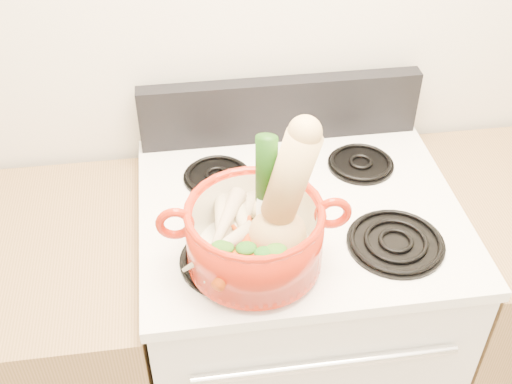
{
  "coord_description": "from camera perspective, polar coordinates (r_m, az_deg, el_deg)",
  "views": [
    {
      "loc": [
        -0.27,
        0.25,
        1.98
      ],
      "look_at": [
        -0.14,
        1.2,
        1.18
      ],
      "focal_mm": 45.0,
      "sensor_mm": 36.0,
      "label": 1
    }
  ],
  "objects": [
    {
      "name": "pot_handle_left",
      "position": [
        1.33,
        -7.22,
        -2.8
      ],
      "size": [
        0.08,
        0.02,
        0.08
      ],
      "primitive_type": "torus",
      "rotation": [
        1.57,
        0.0,
        -0.04
      ],
      "color": "#AC1E0A",
      "rests_on": "dutch_oven"
    },
    {
      "name": "ginger",
      "position": [
        1.46,
        0.28,
        -1.43
      ],
      "size": [
        0.1,
        0.08,
        0.04
      ],
      "primitive_type": "ellipsoid",
      "rotation": [
        0.0,
        0.0,
        -0.31
      ],
      "color": "tan",
      "rests_on": "dutch_oven"
    },
    {
      "name": "burner_front_right",
      "position": [
        1.5,
        12.32,
        -4.33
      ],
      "size": [
        0.22,
        0.22,
        0.02
      ],
      "primitive_type": "cylinder",
      "color": "black",
      "rests_on": "cooktop"
    },
    {
      "name": "oven_handle",
      "position": [
        1.47,
        6.28,
        -15.01
      ],
      "size": [
        0.6,
        0.02,
        0.02
      ],
      "primitive_type": "cylinder",
      "rotation": [
        0.0,
        1.57,
        0.0
      ],
      "color": "silver",
      "rests_on": "stove_body"
    },
    {
      "name": "carrot_4",
      "position": [
        1.34,
        -0.72,
        -4.74
      ],
      "size": [
        0.06,
        0.17,
        0.05
      ],
      "primitive_type": "cone",
      "rotation": [
        1.66,
        0.0,
        -0.17
      ],
      "color": "#B83109",
      "rests_on": "dutch_oven"
    },
    {
      "name": "leek",
      "position": [
        1.31,
        0.9,
        0.08
      ],
      "size": [
        0.06,
        0.06,
        0.29
      ],
      "primitive_type": "cylinder",
      "rotation": [
        0.0,
        0.0,
        -0.3
      ],
      "color": "white",
      "rests_on": "dutch_oven"
    },
    {
      "name": "parsnip_3",
      "position": [
        1.34,
        -3.35,
        -4.95
      ],
      "size": [
        0.18,
        0.12,
        0.05
      ],
      "primitive_type": "cone",
      "rotation": [
        1.66,
        0.0,
        -1.1
      ],
      "color": "beige",
      "rests_on": "dutch_oven"
    },
    {
      "name": "pot_handle_right",
      "position": [
        1.35,
        6.85,
        -1.87
      ],
      "size": [
        0.08,
        0.02,
        0.08
      ],
      "primitive_type": "torus",
      "rotation": [
        1.57,
        0.0,
        -0.04
      ],
      "color": "#AC1E0A",
      "rests_on": "dutch_oven"
    },
    {
      "name": "carrot_0",
      "position": [
        1.34,
        0.59,
        -6.05
      ],
      "size": [
        0.05,
        0.15,
        0.04
      ],
      "primitive_type": "cone",
      "rotation": [
        1.66,
        0.0,
        -0.12
      ],
      "color": "#C64209",
      "rests_on": "dutch_oven"
    },
    {
      "name": "carrot_2",
      "position": [
        1.33,
        -0.17,
        -5.61
      ],
      "size": [
        0.1,
        0.18,
        0.05
      ],
      "primitive_type": "cone",
      "rotation": [
        1.66,
        0.0,
        0.39
      ],
      "color": "#D64F0A",
      "rests_on": "dutch_oven"
    },
    {
      "name": "carrot_3",
      "position": [
        1.31,
        -2.07,
        -6.46
      ],
      "size": [
        0.1,
        0.13,
        0.04
      ],
      "primitive_type": "cone",
      "rotation": [
        1.66,
        0.0,
        -0.6
      ],
      "color": "#B93809",
      "rests_on": "dutch_oven"
    },
    {
      "name": "parsnip_5",
      "position": [
        1.36,
        -2.98,
        -3.1
      ],
      "size": [
        0.13,
        0.2,
        0.06
      ],
      "primitive_type": "cone",
      "rotation": [
        1.66,
        0.0,
        -0.46
      ],
      "color": "beige",
      "rests_on": "dutch_oven"
    },
    {
      "name": "wall_back",
      "position": [
        1.67,
        2.08,
        15.8
      ],
      "size": [
        3.5,
        0.02,
        2.6
      ],
      "primitive_type": "cube",
      "color": "silver",
      "rests_on": "floor"
    },
    {
      "name": "control_backsplash",
      "position": [
        1.75,
        2.16,
        7.34
      ],
      "size": [
        0.76,
        0.05,
        0.18
      ],
      "primitive_type": "cube",
      "color": "black",
      "rests_on": "cooktop"
    },
    {
      "name": "burner_back_right",
      "position": [
        1.71,
        9.3,
        2.59
      ],
      "size": [
        0.17,
        0.17,
        0.02
      ],
      "primitive_type": "cylinder",
      "color": "black",
      "rests_on": "cooktop"
    },
    {
      "name": "parsnip_4",
      "position": [
        1.38,
        -3.17,
        -3.18
      ],
      "size": [
        0.06,
        0.19,
        0.05
      ],
      "primitive_type": "cone",
      "rotation": [
        1.66,
        0.0,
        -0.14
      ],
      "color": "beige",
      "rests_on": "dutch_oven"
    },
    {
      "name": "cooktop",
      "position": [
        1.58,
        3.92,
        -1.71
      ],
      "size": [
        0.78,
        0.67,
        0.03
      ],
      "primitive_type": "cube",
      "color": "white",
      "rests_on": "stove_body"
    },
    {
      "name": "burner_front_left",
      "position": [
        1.43,
        -2.33,
        -5.93
      ],
      "size": [
        0.22,
        0.22,
        0.02
      ],
      "primitive_type": "cylinder",
      "color": "black",
      "rests_on": "cooktop"
    },
    {
      "name": "stove_body",
      "position": [
        1.93,
        3.28,
        -12.35
      ],
      "size": [
        0.76,
        0.65,
        0.92
      ],
      "primitive_type": "cube",
      "color": "silver",
      "rests_on": "floor"
    },
    {
      "name": "parsnip_1",
      "position": [
        1.36,
        -3.33,
        -4.65
      ],
      "size": [
        0.11,
        0.2,
        0.06
      ],
      "primitive_type": "cone",
      "rotation": [
        1.66,
        0.0,
        -0.39
      ],
      "color": "#F0E2C3",
      "rests_on": "dutch_oven"
    },
    {
      "name": "burner_back_left",
      "position": [
        1.65,
        -3.48,
        1.49
      ],
      "size": [
        0.17,
        0.17,
        0.02
      ],
      "primitive_type": "cylinder",
      "color": "black",
      "rests_on": "cooktop"
    },
    {
      "name": "parsnip_0",
      "position": [
        1.4,
        -1.88,
        -3.43
      ],
      "size": [
        0.15,
        0.23,
        0.06
      ],
      "primitive_type": "cone",
      "rotation": [
        1.66,
        0.0,
        -0.48
      ],
      "color": "beige",
      "rests_on": "dutch_oven"
    },
    {
      "name": "dutch_oven",
      "position": [
        1.36,
        -0.12,
        -3.87
      ],
      "size": [
        0.3,
        0.3,
        0.14
      ],
      "primitive_type": "cylinder",
      "rotation": [
        0.0,
        0.0,
        -0.04
      ],
      "color": "#AC1E0A",
      "rests_on": "burner_front_left"
    },
    {
      "name": "carrot_1",
      "position": [
        1.34,
        -2.18,
        -6.19
      ],
      "size": [
        0.09,
        0.13,
        0.04
      ],
      "primitive_type": "cone",
      "rotation": [
        1.66,
        0.0,
        -0.53
      ],
      "color": "#CB560A",
      "rests_on": "dutch_oven"
    },
    {
      "name": "squash",
      "position": [
        1.28,
        2.05,
        -0.49
      ],
      "size": [
        0.22,
        0.18,
        0.33
      ],
      "primitive_type": null,
      "rotation": [
        0.0,
        0.23,
        -0.28
      ],
      "color": "tan",
      "rests_on": "dutch_oven"
    },
    {
      "name": "parsnip_2",
      "position": [
        1.38,
        -0.9,
        -3.23
      ],
      "size": [
        0.08,
        0.21,
        0.06
      ],
      "primitive_type": "cone",
      "rotation": [
        1.66,
        0.0,
        0.16
      ],
      "color": "beige",
      "rests_on": "dutch_oven"
    }
  ]
}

